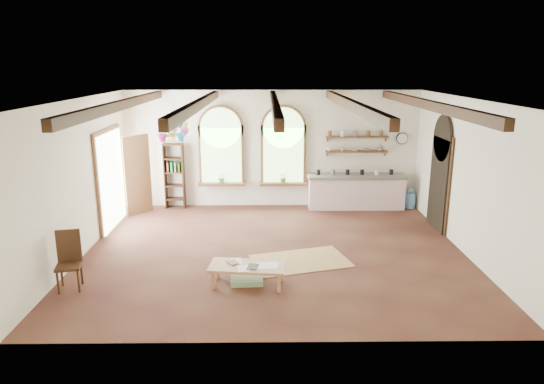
{
  "coord_description": "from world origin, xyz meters",
  "views": [
    {
      "loc": [
        -0.17,
        -9.67,
        3.87
      ],
      "look_at": [
        -0.05,
        0.6,
        1.15
      ],
      "focal_mm": 32.0,
      "sensor_mm": 36.0,
      "label": 1
    }
  ],
  "objects_px": {
    "coffee_table": "(248,267)",
    "balloon_cluster": "(174,130)",
    "kitchen_counter": "(356,191)",
    "side_chair": "(70,273)"
  },
  "relations": [
    {
      "from": "kitchen_counter",
      "to": "coffee_table",
      "type": "height_order",
      "value": "kitchen_counter"
    },
    {
      "from": "coffee_table",
      "to": "balloon_cluster",
      "type": "relative_size",
      "value": 1.24
    },
    {
      "from": "coffee_table",
      "to": "balloon_cluster",
      "type": "xyz_separation_m",
      "value": [
        -1.89,
        3.66,
        1.99
      ]
    },
    {
      "from": "kitchen_counter",
      "to": "balloon_cluster",
      "type": "height_order",
      "value": "balloon_cluster"
    },
    {
      "from": "kitchen_counter",
      "to": "side_chair",
      "type": "bearing_deg",
      "value": -140.42
    },
    {
      "from": "coffee_table",
      "to": "side_chair",
      "type": "height_order",
      "value": "side_chair"
    },
    {
      "from": "coffee_table",
      "to": "balloon_cluster",
      "type": "distance_m",
      "value": 4.58
    },
    {
      "from": "coffee_table",
      "to": "side_chair",
      "type": "bearing_deg",
      "value": -178.28
    },
    {
      "from": "coffee_table",
      "to": "kitchen_counter",
      "type": "bearing_deg",
      "value": 59.79
    },
    {
      "from": "balloon_cluster",
      "to": "side_chair",
      "type": "bearing_deg",
      "value": -108.41
    }
  ]
}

